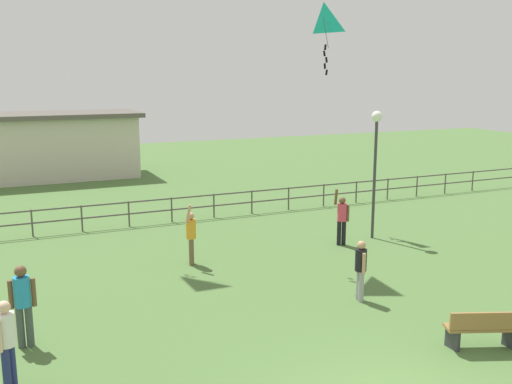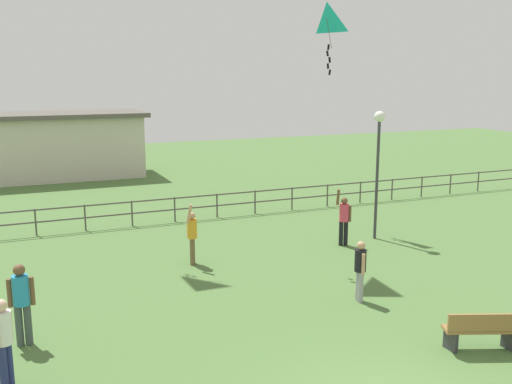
{
  "view_description": "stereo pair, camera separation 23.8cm",
  "coord_description": "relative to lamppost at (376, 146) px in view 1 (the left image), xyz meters",
  "views": [
    {
      "loc": [
        -5.59,
        -6.82,
        5.49
      ],
      "look_at": [
        0.39,
        6.58,
        2.52
      ],
      "focal_mm": 40.67,
      "sensor_mm": 36.0,
      "label": 1
    },
    {
      "loc": [
        -5.37,
        -6.92,
        5.49
      ],
      "look_at": [
        0.39,
        6.58,
        2.52
      ],
      "focal_mm": 40.67,
      "sensor_mm": 36.0,
      "label": 2
    }
  ],
  "objects": [
    {
      "name": "kite_1",
      "position": [
        -0.63,
        2.52,
        4.23
      ],
      "size": [
        0.67,
        1.12,
        2.51
      ],
      "color": "#19B2B2"
    },
    {
      "name": "person_3",
      "position": [
        -3.6,
        -4.57,
        -2.28
      ],
      "size": [
        0.28,
        0.46,
        1.53
      ],
      "color": "#99999E",
      "rests_on": "ground_plane"
    },
    {
      "name": "person_1",
      "position": [
        -11.62,
        -5.55,
        -2.19
      ],
      "size": [
        0.32,
        0.44,
        1.68
      ],
      "color": "navy",
      "rests_on": "ground_plane"
    },
    {
      "name": "person_6",
      "position": [
        -11.28,
        -3.87,
        -2.15
      ],
      "size": [
        0.53,
        0.32,
        1.75
      ],
      "color": "#3F4C47",
      "rests_on": "ground_plane"
    },
    {
      "name": "lamppost",
      "position": [
        0.0,
        0.0,
        0.0
      ],
      "size": [
        0.36,
        0.36,
        4.33
      ],
      "color": "#38383D",
      "rests_on": "ground_plane"
    },
    {
      "name": "waterfront_railing",
      "position": [
        -6.28,
        4.93,
        -2.53
      ],
      "size": [
        36.06,
        0.06,
        0.95
      ],
      "color": "#4C4742",
      "rests_on": "ground_plane"
    },
    {
      "name": "person_0",
      "position": [
        -6.54,
        -0.2,
        -2.23
      ],
      "size": [
        0.37,
        0.46,
        1.85
      ],
      "color": "brown",
      "rests_on": "ground_plane"
    },
    {
      "name": "pavilion_building",
      "position": [
        -9.18,
        16.93,
        -1.38
      ],
      "size": [
        9.88,
        4.56,
        3.51
      ],
      "color": "beige",
      "rests_on": "ground_plane"
    },
    {
      "name": "park_bench",
      "position": [
        -2.79,
        -7.79,
        -2.69
      ],
      "size": [
        1.54,
        0.94,
        0.85
      ],
      "color": "olive",
      "rests_on": "ground_plane"
    },
    {
      "name": "person_2",
      "position": [
        -1.43,
        -0.29,
        -2.21
      ],
      "size": [
        0.49,
        0.38,
        1.89
      ],
      "color": "black",
      "rests_on": "ground_plane"
    }
  ]
}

